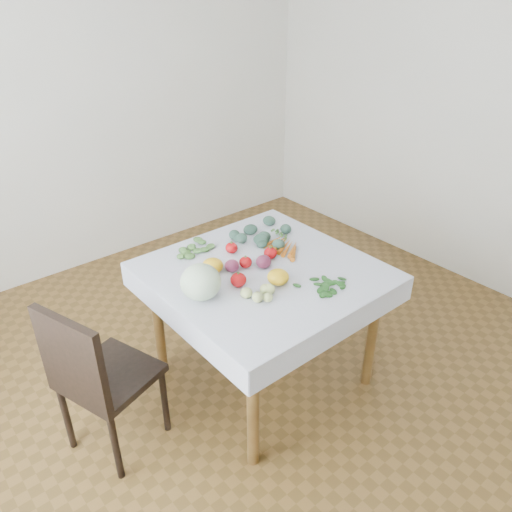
% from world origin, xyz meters
% --- Properties ---
extents(ground, '(4.00, 4.00, 0.00)m').
position_xyz_m(ground, '(0.00, 0.00, 0.00)').
color(ground, brown).
extents(back_wall, '(4.00, 0.04, 2.70)m').
position_xyz_m(back_wall, '(0.00, 2.00, 1.35)').
color(back_wall, white).
rests_on(back_wall, ground).
extents(table, '(1.00, 1.00, 0.75)m').
position_xyz_m(table, '(0.00, 0.00, 0.65)').
color(table, brown).
rests_on(table, ground).
extents(tablecloth, '(1.12, 1.12, 0.01)m').
position_xyz_m(tablecloth, '(0.00, 0.00, 0.75)').
color(tablecloth, white).
rests_on(tablecloth, table).
extents(chair, '(0.51, 0.51, 0.89)m').
position_xyz_m(chair, '(-0.96, 0.10, 0.51)').
color(chair, black).
rests_on(chair, ground).
extents(cabbage, '(0.20, 0.20, 0.18)m').
position_xyz_m(cabbage, '(-0.41, -0.01, 0.85)').
color(cabbage, silver).
rests_on(cabbage, tablecloth).
extents(tomato_a, '(0.10, 0.10, 0.07)m').
position_xyz_m(tomato_a, '(-0.20, -0.04, 0.79)').
color(tomato_a, '#B70C0F').
rests_on(tomato_a, tablecloth).
extents(tomato_b, '(0.08, 0.08, 0.06)m').
position_xyz_m(tomato_b, '(-0.02, 0.26, 0.79)').
color(tomato_b, '#B70C0F').
rests_on(tomato_b, tablecloth).
extents(tomato_c, '(0.09, 0.09, 0.06)m').
position_xyz_m(tomato_c, '(0.11, 0.07, 0.79)').
color(tomato_c, '#B70C0F').
rests_on(tomato_c, tablecloth).
extents(tomato_d, '(0.09, 0.09, 0.06)m').
position_xyz_m(tomato_d, '(-0.06, 0.08, 0.79)').
color(tomato_d, '#B70C0F').
rests_on(tomato_d, tablecloth).
extents(heirloom_back, '(0.13, 0.13, 0.08)m').
position_xyz_m(heirloom_back, '(-0.23, 0.15, 0.80)').
color(heirloom_back, gold).
rests_on(heirloom_back, tablecloth).
extents(heirloom_front, '(0.13, 0.13, 0.08)m').
position_xyz_m(heirloom_front, '(-0.03, -0.15, 0.80)').
color(heirloom_front, gold).
rests_on(heirloom_front, tablecloth).
extents(onion_a, '(0.11, 0.11, 0.07)m').
position_xyz_m(onion_a, '(0.01, 0.02, 0.79)').
color(onion_a, '#531737').
rests_on(onion_a, tablecloth).
extents(onion_b, '(0.09, 0.09, 0.07)m').
position_xyz_m(onion_b, '(-0.14, 0.10, 0.79)').
color(onion_b, '#531737').
rests_on(onion_b, tablecloth).
extents(tomatillo_cluster, '(0.16, 0.09, 0.05)m').
position_xyz_m(tomatillo_cluster, '(-0.20, -0.19, 0.78)').
color(tomatillo_cluster, '#B0C06E').
rests_on(tomatillo_cluster, tablecloth).
extents(carrot_bunch, '(0.19, 0.28, 0.03)m').
position_xyz_m(carrot_bunch, '(0.25, 0.11, 0.77)').
color(carrot_bunch, orange).
rests_on(carrot_bunch, tablecloth).
extents(kale_bunch, '(0.32, 0.33, 0.05)m').
position_xyz_m(kale_bunch, '(0.25, 0.27, 0.78)').
color(kale_bunch, '#325143').
rests_on(kale_bunch, tablecloth).
extents(basil_bunch, '(0.23, 0.19, 0.01)m').
position_xyz_m(basil_bunch, '(0.14, -0.31, 0.76)').
color(basil_bunch, '#22571B').
rests_on(basil_bunch, tablecloth).
extents(dill_bunch, '(0.23, 0.18, 0.02)m').
position_xyz_m(dill_bunch, '(-0.18, 0.44, 0.77)').
color(dill_bunch, '#4F7D39').
rests_on(dill_bunch, tablecloth).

